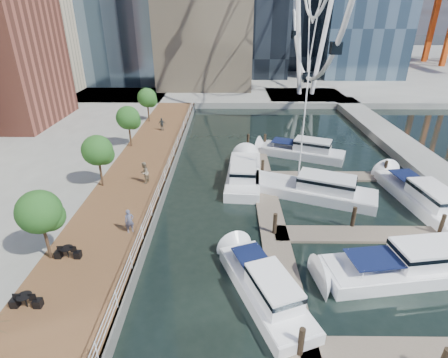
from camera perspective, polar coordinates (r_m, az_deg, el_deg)
ground at (r=19.93m, az=1.86°, el=-22.30°), size 520.00×520.00×0.00m
boardwalk at (r=32.88m, az=-14.54°, el=-1.03°), size 6.00×60.00×1.00m
seawall at (r=32.23m, az=-9.38°, el=-1.07°), size 0.25×60.00×1.00m
land_far at (r=116.24m, az=0.84°, el=18.54°), size 200.00×114.00×1.00m
breakwater at (r=41.66m, az=29.97°, el=1.99°), size 4.00×60.00×1.00m
pier at (r=68.44m, az=13.10°, el=12.91°), size 14.00×12.00×1.00m
railing at (r=31.80m, az=-9.69°, el=0.58°), size 0.10×60.00×1.05m
floating_docks at (r=28.63m, az=17.70°, el=-5.69°), size 16.00×34.00×2.60m
street_trees at (r=31.27m, az=-19.99°, el=4.41°), size 2.60×42.60×4.60m
cafe_tables at (r=20.19m, az=-31.35°, el=-20.73°), size 2.50×13.70×0.74m
yacht_foreground at (r=25.23m, az=27.57°, el=-13.71°), size 11.88×4.73×2.15m
pedestrian_near at (r=24.91m, az=-15.20°, el=-6.65°), size 0.75×0.65×1.73m
pedestrian_mid at (r=31.57m, az=-12.89°, el=1.01°), size 0.91×1.08×1.98m
pedestrian_far at (r=45.90m, az=-10.10°, el=8.80°), size 0.97×0.42×1.63m
moored_yachts at (r=31.36m, az=14.37°, el=-3.41°), size 19.26×33.51×11.50m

